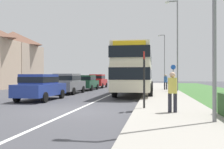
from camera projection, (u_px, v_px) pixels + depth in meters
ground_plane at (73, 111)px, 10.95m from camera, size 120.00×120.00×0.00m
lane_marking_centre at (107, 96)px, 18.84m from camera, size 0.14×60.00×0.01m
pavement_near_side at (166, 99)px, 16.19m from camera, size 3.20×68.00×0.12m
double_decker_bus at (135, 68)px, 20.70m from camera, size 2.80×10.74×3.70m
parked_car_blue at (40, 86)px, 15.80m from camera, size 1.89×4.37×1.61m
parked_car_grey at (68, 83)px, 21.55m from camera, size 1.99×4.45×1.69m
parked_car_dark_green at (87, 82)px, 26.82m from camera, size 1.87×4.28×1.57m
parked_car_red at (98, 80)px, 32.13m from camera, size 1.90×4.11×1.68m
pedestrian_at_stop at (173, 90)px, 9.79m from camera, size 0.34×0.34×1.67m
pedestrian_walking_away at (166, 81)px, 25.80m from camera, size 0.34×0.34×1.67m
bus_stop_sign at (144, 75)px, 11.12m from camera, size 0.09×0.52×2.60m
cycle_route_sign at (173, 77)px, 23.22m from camera, size 0.44×0.08×2.52m
street_lamp_mid at (176, 40)px, 23.19m from camera, size 1.14×0.20×8.34m
street_lamp_far at (164, 56)px, 42.91m from camera, size 1.14×0.20×8.38m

